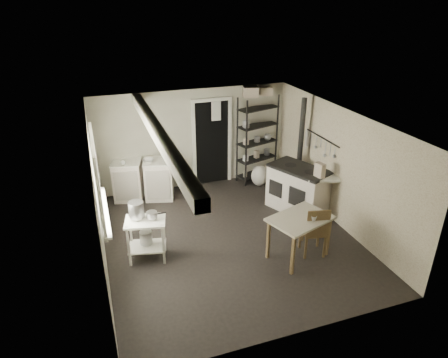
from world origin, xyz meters
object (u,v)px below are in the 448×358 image
object	(u,v)px
prep_table	(147,238)
stockpot	(136,209)
work_table	(298,238)
shelf_rack	(257,143)
flour_sack	(260,176)
chair	(314,229)
stove	(298,191)
base_cabinets	(144,179)

from	to	relation	value
prep_table	stockpot	size ratio (longest dim) A/B	2.77
stockpot	work_table	distance (m)	2.80
shelf_rack	work_table	world-z (taller)	shelf_rack
flour_sack	prep_table	bearing A→B (deg)	-145.82
prep_table	shelf_rack	world-z (taller)	shelf_rack
shelf_rack	chair	xyz separation A→B (m)	(-0.30, -3.21, -0.46)
chair	stove	bearing A→B (deg)	83.56
stockpot	shelf_rack	bearing A→B (deg)	36.27
stove	flour_sack	world-z (taller)	stove
work_table	shelf_rack	bearing A→B (deg)	79.61
chair	flour_sack	bearing A→B (deg)	97.66
prep_table	work_table	world-z (taller)	prep_table
stockpot	base_cabinets	xyz separation A→B (m)	(0.42, 2.22, -0.48)
shelf_rack	stove	distance (m)	1.83
stockpot	prep_table	bearing A→B (deg)	-38.48
prep_table	base_cabinets	bearing A→B (deg)	82.54
stockpot	work_table	bearing A→B (deg)	-18.87
shelf_rack	stove	size ratio (longest dim) A/B	1.69
prep_table	base_cabinets	world-z (taller)	base_cabinets
base_cabinets	flour_sack	bearing A→B (deg)	9.23
flour_sack	shelf_rack	bearing A→B (deg)	80.45
shelf_rack	work_table	size ratio (longest dim) A/B	2.03
chair	flour_sack	xyz separation A→B (m)	(0.23, 2.83, -0.24)
base_cabinets	work_table	bearing A→B (deg)	-40.13
base_cabinets	flour_sack	xyz separation A→B (m)	(2.71, -0.26, -0.22)
stockpot	work_table	xyz separation A→B (m)	(2.60, -0.89, -0.56)
work_table	stove	bearing A→B (deg)	61.86
base_cabinets	chair	size ratio (longest dim) A/B	1.42
prep_table	stove	xyz separation A→B (m)	(3.28, 0.69, 0.04)
stockpot	shelf_rack	world-z (taller)	shelf_rack
work_table	chair	bearing A→B (deg)	2.87
stockpot	base_cabinets	world-z (taller)	stockpot
shelf_rack	flour_sack	bearing A→B (deg)	-116.65
prep_table	chair	bearing A→B (deg)	-15.73
shelf_rack	flour_sack	xyz separation A→B (m)	(-0.07, -0.39, -0.71)
prep_table	base_cabinets	distance (m)	2.33
prep_table	base_cabinets	size ratio (longest dim) A/B	0.56
prep_table	stockpot	distance (m)	0.56
prep_table	work_table	distance (m)	2.61
stockpot	stove	size ratio (longest dim) A/B	0.22
stockpot	chair	size ratio (longest dim) A/B	0.29
base_cabinets	shelf_rack	world-z (taller)	shelf_rack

